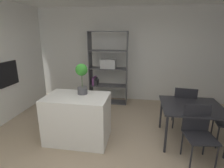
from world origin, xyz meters
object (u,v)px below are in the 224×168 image
object	(u,v)px
potted_plant_on_island	(82,76)
dining_chair_far	(184,105)
open_bookshelf	(107,69)
built_in_oven	(8,74)
kitchen_island	(78,118)
dining_table	(191,109)
dining_chair_near	(198,129)

from	to	relation	value
potted_plant_on_island	dining_chair_far	world-z (taller)	potted_plant_on_island
open_bookshelf	built_in_oven	bearing A→B (deg)	-146.07
built_in_oven	dining_chair_far	bearing A→B (deg)	2.23
kitchen_island	dining_chair_far	distance (m)	2.29
dining_chair_far	kitchen_island	bearing A→B (deg)	27.34
kitchen_island	open_bookshelf	size ratio (longest dim) A/B	0.56
dining_table	dining_chair_near	world-z (taller)	dining_chair_near
built_in_oven	potted_plant_on_island	world-z (taller)	potted_plant_on_island
dining_chair_far	open_bookshelf	bearing A→B (deg)	-26.05
built_in_oven	kitchen_island	size ratio (longest dim) A/B	0.50
built_in_oven	dining_chair_far	size ratio (longest dim) A/B	0.62
open_bookshelf	kitchen_island	bearing A→B (deg)	-95.21
potted_plant_on_island	open_bookshelf	world-z (taller)	open_bookshelf
dining_table	open_bookshelf	bearing A→B (deg)	137.93
dining_table	built_in_oven	bearing A→B (deg)	175.08
kitchen_island	built_in_oven	bearing A→B (deg)	161.63
kitchen_island	dining_chair_far	bearing A→B (deg)	20.46
built_in_oven	potted_plant_on_island	size ratio (longest dim) A/B	1.01
potted_plant_on_island	open_bookshelf	size ratio (longest dim) A/B	0.28
open_bookshelf	dining_chair_near	size ratio (longest dim) A/B	2.26
built_in_oven	kitchen_island	xyz separation A→B (m)	(1.93, -0.64, -0.68)
kitchen_island	dining_chair_far	xyz separation A→B (m)	(2.15, 0.80, 0.10)
dining_chair_near	dining_chair_far	bearing A→B (deg)	81.79
open_bookshelf	dining_chair_near	bearing A→B (deg)	-49.56
open_bookshelf	dining_chair_far	world-z (taller)	open_bookshelf
kitchen_island	open_bookshelf	xyz separation A→B (m)	(0.19, 2.07, 0.58)
built_in_oven	dining_table	world-z (taller)	built_in_oven
dining_table	dining_chair_near	xyz separation A→B (m)	(-0.01, -0.52, -0.12)
built_in_oven	dining_chair_far	distance (m)	4.12
dining_table	kitchen_island	bearing A→B (deg)	-172.35
kitchen_island	dining_table	size ratio (longest dim) A/B	1.08
potted_plant_on_island	dining_table	size ratio (longest dim) A/B	0.54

